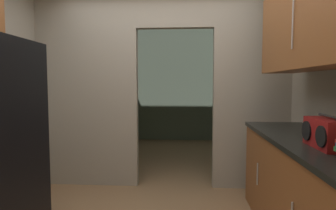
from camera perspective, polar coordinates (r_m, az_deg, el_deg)
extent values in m
cube|color=#ADA899|center=(4.01, -15.71, 4.50)|extent=(1.35, 0.12, 2.80)
cube|color=#ADA899|center=(3.87, 16.27, 4.50)|extent=(0.98, 0.12, 2.80)
cube|color=#ADA899|center=(3.93, 1.42, 20.07)|extent=(1.00, 0.12, 0.71)
cube|color=slate|center=(6.98, 0.99, 4.48)|extent=(3.34, 0.10, 2.80)
cube|color=slate|center=(5.73, -16.29, 4.36)|extent=(0.10, 3.19, 2.80)
cube|color=slate|center=(5.53, 17.19, 4.35)|extent=(0.10, 3.19, 2.80)
cube|color=brown|center=(2.71, 26.38, -16.21)|extent=(0.60, 2.12, 0.88)
cube|color=black|center=(2.59, 26.72, -6.58)|extent=(0.64, 2.12, 0.04)
cylinder|color=#B7BABC|center=(3.03, 17.32, -12.93)|extent=(0.01, 0.01, 0.22)
cube|color=brown|center=(2.60, 27.46, 15.07)|extent=(0.34, 1.91, 0.79)
cylinder|color=#B7BABC|center=(2.54, 23.55, 15.48)|extent=(0.01, 0.01, 0.47)
cube|color=maroon|center=(2.29, 29.10, -4.98)|extent=(0.18, 0.39, 0.20)
cylinder|color=#262626|center=(2.27, 29.22, -1.95)|extent=(0.02, 0.27, 0.02)
cylinder|color=black|center=(2.14, 28.09, -5.53)|extent=(0.01, 0.14, 0.14)
cylinder|color=black|center=(2.35, 25.78, -4.62)|extent=(0.01, 0.14, 0.14)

